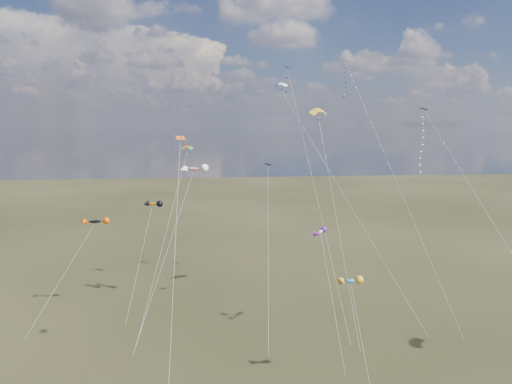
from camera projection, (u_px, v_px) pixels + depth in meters
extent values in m
cube|color=black|center=(345.00, 61.00, 70.26)|extent=(1.41, 1.41, 0.32)
cylinder|color=silver|center=(400.00, 189.00, 64.26)|extent=(11.05, 18.96, 37.31)
cube|color=#332316|center=(465.00, 342.00, 58.26)|extent=(0.10, 0.10, 0.12)
cube|color=#0C1345|center=(287.00, 67.00, 76.10)|extent=(1.07, 1.04, 0.32)
cylinder|color=silver|center=(315.00, 187.00, 66.59)|extent=(4.08, 25.32, 37.06)
cube|color=#332316|center=(351.00, 346.00, 57.07)|extent=(0.10, 0.10, 0.12)
cube|color=black|center=(268.00, 164.00, 64.97)|extent=(1.23, 1.23, 0.27)
cylinder|color=silver|center=(268.00, 253.00, 59.67)|extent=(1.75, 13.87, 21.97)
cube|color=#332316|center=(269.00, 357.00, 54.37)|extent=(0.10, 0.10, 0.12)
cube|color=#0E114C|center=(424.00, 109.00, 50.41)|extent=(0.84, 0.87, 0.25)
cube|color=#DB5614|center=(180.00, 138.00, 46.53)|extent=(1.01, 0.95, 0.39)
cylinder|color=silver|center=(173.00, 286.00, 41.18)|extent=(1.10, 14.67, 26.24)
cylinder|color=silver|center=(338.00, 221.00, 61.06)|extent=(1.89, 15.83, 29.67)
cube|color=#332316|center=(361.00, 352.00, 55.55)|extent=(0.10, 0.10, 0.12)
cylinder|color=silver|center=(347.00, 198.00, 66.09)|extent=(16.45, 21.24, 34.09)
cube|color=#332316|center=(430.00, 339.00, 59.02)|extent=(0.10, 0.10, 0.12)
cylinder|color=silver|center=(165.00, 234.00, 65.30)|extent=(6.07, 20.47, 24.03)
cube|color=#332316|center=(136.00, 348.00, 56.68)|extent=(0.10, 0.10, 0.12)
ellipsoid|color=black|center=(95.00, 222.00, 66.42)|extent=(3.64, 1.23, 1.05)
cylinder|color=silver|center=(61.00, 278.00, 62.50)|extent=(7.51, 9.22, 13.60)
cube|color=#332316|center=(23.00, 341.00, 58.56)|extent=(0.10, 0.10, 0.12)
ellipsoid|color=orange|center=(153.00, 204.00, 69.66)|extent=(3.02, 2.28, 1.10)
cylinder|color=silver|center=(139.00, 262.00, 66.25)|extent=(3.26, 8.93, 15.60)
cube|color=#332316|center=(125.00, 326.00, 62.83)|extent=(0.10, 0.10, 0.12)
ellipsoid|color=silver|center=(321.00, 232.00, 58.39)|extent=(2.04, 2.41, 0.78)
cylinder|color=silver|center=(332.00, 299.00, 54.20)|extent=(0.46, 10.69, 14.02)
cube|color=#332316|center=(346.00, 378.00, 49.99)|extent=(0.10, 0.10, 0.12)
ellipsoid|color=red|center=(193.00, 169.00, 66.61)|extent=(4.19, 3.06, 1.42)
cylinder|color=silver|center=(166.00, 254.00, 60.58)|extent=(7.35, 14.65, 21.15)
cube|color=#332316|center=(132.00, 357.00, 54.54)|extent=(0.10, 0.10, 0.12)
ellipsoid|color=blue|center=(351.00, 281.00, 46.69)|extent=(2.05, 1.12, 0.99)
cylinder|color=silver|center=(364.00, 353.00, 43.80)|extent=(0.54, 7.71, 11.72)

